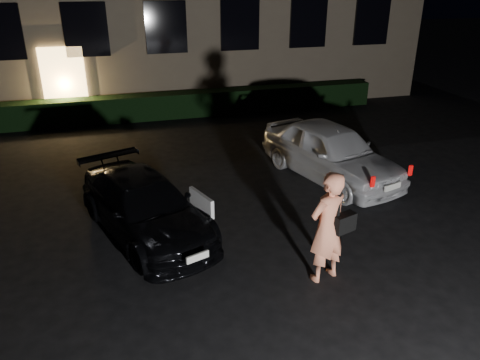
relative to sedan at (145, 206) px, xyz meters
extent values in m
plane|color=black|center=(1.64, -2.61, -0.57)|extent=(80.00, 80.00, 0.00)
cube|color=#EDB766|center=(-1.86, 8.33, 0.68)|extent=(1.40, 0.10, 2.50)
cube|color=black|center=(-0.96, 8.33, 2.43)|extent=(1.40, 0.10, 1.70)
cube|color=black|center=(1.64, 8.33, 2.43)|extent=(1.40, 0.10, 1.70)
cube|color=black|center=(4.24, 8.33, 2.43)|extent=(1.40, 0.10, 1.70)
cube|color=black|center=(6.84, 8.33, 2.43)|extent=(1.40, 0.10, 1.70)
cube|color=black|center=(9.44, 8.33, 2.43)|extent=(1.40, 0.10, 1.70)
cube|color=black|center=(1.64, 7.89, -0.14)|extent=(15.00, 0.70, 0.85)
imported|color=black|center=(0.00, 0.00, 0.00)|extent=(2.78, 4.20, 1.13)
cube|color=white|center=(1.04, -0.39, 0.13)|extent=(0.34, 0.79, 0.38)
cube|color=silver|center=(0.67, -1.90, -0.07)|extent=(0.40, 0.17, 0.13)
imported|color=silver|center=(4.65, 1.50, 0.13)|extent=(2.68, 4.36, 1.38)
cube|color=red|center=(4.63, -0.52, 0.19)|extent=(0.09, 0.07, 0.23)
cube|color=red|center=(5.74, -0.21, 0.19)|extent=(0.09, 0.07, 0.23)
cube|color=silver|center=(5.19, -0.41, -0.04)|extent=(0.46, 0.17, 0.14)
imported|color=#EA8763|center=(2.72, -2.34, 0.40)|extent=(0.82, 0.66, 1.94)
cube|color=black|center=(2.99, -2.39, 0.47)|extent=(0.43, 0.29, 0.31)
cube|color=black|center=(2.85, -2.38, 0.91)|extent=(0.06, 0.08, 0.60)
camera|label=1|loc=(-0.40, -8.27, 4.17)|focal=35.00mm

